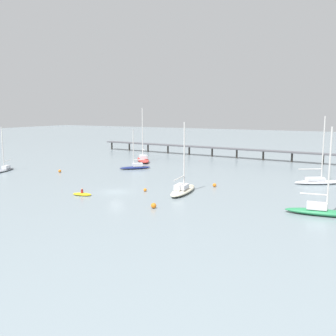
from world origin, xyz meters
name	(u,v)px	position (x,y,z in m)	size (l,w,h in m)	color
ground_plane	(116,192)	(0.00, 0.00, 0.00)	(400.00, 400.00, 0.00)	gray
pier	(283,149)	(16.14, 50.01, 3.33)	(83.77, 8.68, 6.41)	#4C4C51
sailboat_navy	(136,166)	(-10.37, 21.72, 0.59)	(6.32, 6.27, 8.87)	navy
sailboat_cream	(183,189)	(9.97, 4.35, 0.68)	(3.59, 9.59, 11.30)	beige
sailboat_green	(322,210)	(31.06, 1.17, 0.70)	(9.35, 3.20, 11.17)	#287F4C
sailboat_gray	(5,168)	(-33.76, 5.79, 0.64)	(4.08, 6.87, 9.64)	gray
sailboat_white	(318,180)	(28.07, 22.68, 0.65)	(8.81, 6.98, 12.14)	white
sailboat_red	(143,159)	(-15.14, 32.55, 0.79)	(8.37, 9.30, 13.68)	red
dinghy_yellow	(82,194)	(-3.20, -4.47, 0.20)	(3.37, 1.91, 1.14)	yellow
mooring_buoy_outer	(60,171)	(-21.98, 10.08, 0.30)	(0.61, 0.61, 0.61)	orange
mooring_buoy_far	(215,185)	(12.65, 11.35, 0.32)	(0.64, 0.64, 0.64)	orange
mooring_buoy_inner	(145,190)	(4.00, 2.56, 0.26)	(0.53, 0.53, 0.53)	orange
mooring_buoy_mid	(154,206)	(10.63, -5.99, 0.37)	(0.75, 0.75, 0.75)	orange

